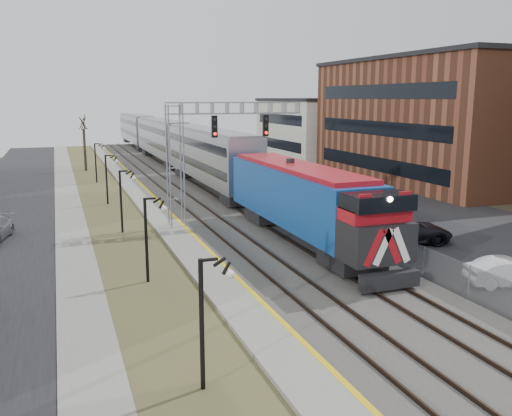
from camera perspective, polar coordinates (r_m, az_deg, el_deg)
street_west at (r=42.11m, az=-25.15°, el=-1.07°), size 7.00×120.00×0.04m
sidewalk at (r=41.92m, az=-19.03°, el=-0.63°), size 2.00×120.00×0.08m
grass_median at (r=42.07m, az=-14.95°, el=-0.36°), size 4.00×120.00×0.06m
platform at (r=42.40m, az=-10.93°, el=0.04°), size 2.00×120.00×0.24m
ballast_bed at (r=43.46m, az=-4.41°, el=0.47°), size 8.00×120.00×0.20m
parking_lot at (r=48.07m, az=9.48°, el=1.31°), size 16.00×120.00×0.04m
platform_edge at (r=42.53m, az=-9.76°, el=0.29°), size 0.24×120.00×0.01m
track_near at (r=42.94m, az=-6.99°, el=0.52°), size 1.58×120.00×0.15m
track_far at (r=43.85m, az=-2.53°, el=0.82°), size 1.58×120.00×0.15m
train at (r=64.79m, az=-8.55°, el=6.52°), size 3.00×85.85×5.33m
signal_gantry at (r=35.29m, az=-5.80°, el=6.89°), size 9.00×1.07×8.15m
lampposts at (r=25.43m, az=-11.57°, el=-3.27°), size 0.14×62.14×4.00m
fence at (r=44.63m, az=0.77°, el=1.71°), size 0.04×120.00×1.60m
buildings_east at (r=52.92m, az=25.29°, el=8.16°), size 16.00×76.00×15.00m
car_lot_b at (r=27.10m, az=25.16°, el=-6.23°), size 4.10×2.41×1.28m
car_lot_c at (r=32.99m, az=15.51°, el=-2.34°), size 5.76×3.84×1.47m
car_lot_d at (r=40.01m, az=8.40°, el=0.42°), size 5.43×2.25×1.57m
car_lot_e at (r=48.25m, az=2.19°, el=2.40°), size 4.85×3.00×1.54m
car_lot_f at (r=53.10m, az=0.25°, el=3.22°), size 4.78×2.96×1.49m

